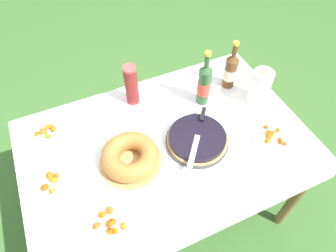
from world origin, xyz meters
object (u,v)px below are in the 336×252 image
berry_tart (197,139)px  serving_knife (199,131)px  cup_stack (131,85)px  snack_plate_far (56,180)px  snack_plate_near (275,136)px  snack_plate_right (110,224)px  bundt_cake (130,157)px  paper_towel_roll (260,87)px  snack_plate_left (48,136)px  cider_bottle_amber (231,70)px  cider_bottle_green (204,84)px

berry_tart → serving_knife: 0.05m
cup_stack → snack_plate_far: size_ratio=1.09×
snack_plate_near → berry_tart: bearing=160.4°
berry_tart → snack_plate_right: size_ratio=1.48×
bundt_cake → snack_plate_right: bundt_cake is taller
paper_towel_roll → snack_plate_left: bearing=168.9°
cider_bottle_amber → serving_knife: bearing=-141.4°
bundt_cake → cider_bottle_amber: size_ratio=1.01×
paper_towel_roll → serving_knife: bearing=-166.6°
serving_knife → snack_plate_left: serving_knife is taller
bundt_cake → snack_plate_near: (0.73, -0.16, -0.04)m
snack_plate_right → cider_bottle_amber: bearing=30.5°
snack_plate_near → snack_plate_left: size_ratio=0.98×
berry_tart → snack_plate_near: 0.41m
berry_tart → cider_bottle_green: size_ratio=0.93×
paper_towel_roll → snack_plate_right: bearing=-160.1°
snack_plate_right → snack_plate_far: size_ratio=0.93×
snack_plate_far → snack_plate_near: bearing=-10.9°
serving_knife → snack_plate_far: (-0.72, 0.05, -0.05)m
berry_tart → snack_plate_near: bearing=-19.6°
serving_knife → cider_bottle_amber: (0.35, 0.28, 0.05)m
cider_bottle_amber → snack_plate_far: (-1.07, -0.23, -0.10)m
cup_stack → snack_plate_right: (-0.34, -0.64, -0.11)m
berry_tart → snack_plate_far: bearing=174.0°
snack_plate_left → snack_plate_right: size_ratio=1.09×
berry_tart → paper_towel_roll: size_ratio=1.52×
snack_plate_near → paper_towel_roll: paper_towel_roll is taller
serving_knife → bundt_cake: bearing=-51.8°
bundt_cake → cup_stack: (0.15, 0.38, 0.08)m
cider_bottle_amber → snack_plate_right: (-0.90, -0.53, -0.10)m
bundt_cake → cider_bottle_green: (0.51, 0.22, 0.08)m
serving_knife → snack_plate_right: bearing=-26.4°
cup_stack → paper_towel_roll: bearing=-23.5°
berry_tart → paper_towel_roll: 0.47m
cider_bottle_amber → cider_bottle_green: bearing=-164.9°
bundt_cake → snack_plate_near: 0.75m
cup_stack → snack_plate_right: cup_stack is taller
cider_bottle_amber → snack_plate_left: cider_bottle_amber is taller
snack_plate_near → snack_plate_right: bearing=-174.0°
cider_bottle_amber → snack_plate_left: size_ratio=1.29×
serving_knife → snack_plate_right: serving_knife is taller
cider_bottle_amber → snack_plate_near: (0.02, -0.44, -0.10)m
cider_bottle_green → snack_plate_near: 0.46m
snack_plate_left → paper_towel_roll: bearing=-11.1°
bundt_cake → paper_towel_roll: bearing=7.0°
cider_bottle_green → cider_bottle_amber: size_ratio=1.13×
snack_plate_near → bundt_cake: bearing=167.4°
cup_stack → snack_plate_far: 0.62m
cider_bottle_green → paper_towel_roll: (0.28, -0.12, -0.03)m
cider_bottle_green → serving_knife: bearing=-123.0°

